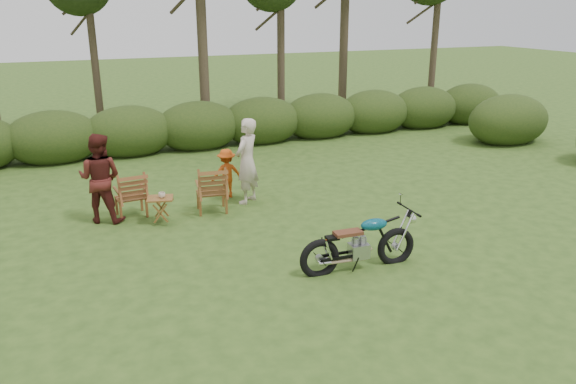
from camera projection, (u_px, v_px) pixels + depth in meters
name	position (u px, v px, depth m)	size (l,w,h in m)	color
ground	(338.00, 273.00, 8.95)	(80.00, 80.00, 0.00)	#2B4617
tree_line	(203.00, 14.00, 16.45)	(22.52, 11.62, 8.14)	#34271C
motorcycle	(358.00, 268.00, 9.11)	(1.91, 0.73, 1.09)	#0B7B94
lawn_chair_right	(212.00, 211.00, 11.62)	(0.67, 0.67, 0.98)	brown
lawn_chair_left	(132.00, 216.00, 11.37)	(0.64, 0.64, 0.94)	brown
side_table	(161.00, 210.00, 10.91)	(0.51, 0.43, 0.53)	brown
cup	(162.00, 195.00, 10.81)	(0.13, 0.13, 0.10)	beige
adult_a	(248.00, 202.00, 12.16)	(0.67, 0.44, 1.84)	beige
adult_b	(105.00, 221.00, 11.11)	(0.86, 0.67, 1.76)	#4D1916
child	(228.00, 197.00, 12.48)	(0.71, 0.41, 1.09)	#B94411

